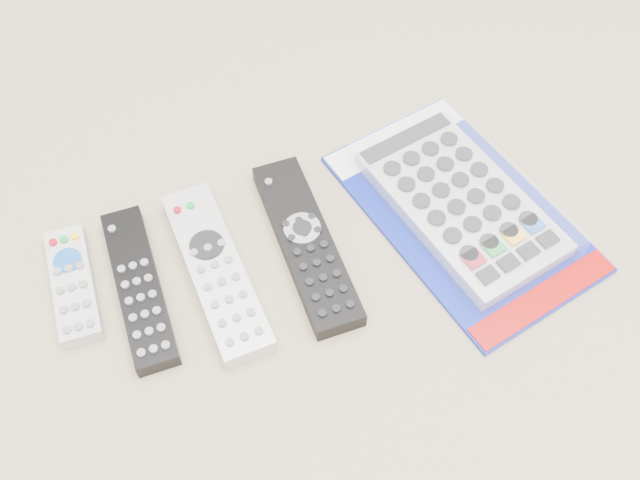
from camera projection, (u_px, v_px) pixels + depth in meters
name	position (u px, v px, depth m)	size (l,w,h in m)	color
remote_small_grey	(73.00, 284.00, 0.77)	(0.05, 0.14, 0.02)	#B8B8BB
remote_slim_black	(139.00, 287.00, 0.77)	(0.05, 0.20, 0.02)	black
remote_silver_dvd	(216.00, 271.00, 0.78)	(0.06, 0.23, 0.03)	silver
remote_large_black	(306.00, 243.00, 0.80)	(0.06, 0.23, 0.03)	black
jumbo_remote_packaged	(461.00, 201.00, 0.82)	(0.24, 0.34, 0.04)	#0D1F99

